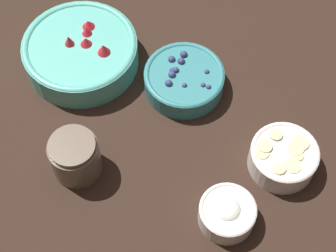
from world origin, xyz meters
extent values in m
plane|color=black|center=(0.00, 0.00, 0.00)|extent=(4.00, 4.00, 0.00)
cylinder|color=#56B7A8|center=(0.27, -0.07, 0.03)|extent=(0.24, 0.24, 0.06)
torus|color=#56B7A8|center=(0.27, -0.07, 0.06)|extent=(0.24, 0.24, 0.02)
cylinder|color=red|center=(0.27, -0.07, 0.05)|extent=(0.19, 0.19, 0.02)
cone|color=red|center=(0.22, -0.07, 0.07)|extent=(0.04, 0.04, 0.03)
cone|color=red|center=(0.29, -0.07, 0.07)|extent=(0.03, 0.03, 0.03)
cone|color=red|center=(0.27, -0.10, 0.07)|extent=(0.04, 0.04, 0.02)
cone|color=red|center=(0.27, -0.12, 0.07)|extent=(0.04, 0.04, 0.02)
cone|color=red|center=(0.26, -0.08, 0.07)|extent=(0.04, 0.04, 0.02)
cylinder|color=teal|center=(0.04, -0.06, 0.02)|extent=(0.17, 0.17, 0.05)
torus|color=teal|center=(0.04, -0.06, 0.04)|extent=(0.17, 0.17, 0.01)
cylinder|color=navy|center=(0.04, -0.06, 0.04)|extent=(0.13, 0.13, 0.01)
sphere|color=navy|center=(0.00, -0.05, 0.05)|extent=(0.01, 0.01, 0.01)
sphere|color=navy|center=(0.06, -0.11, 0.05)|extent=(0.02, 0.02, 0.02)
sphere|color=navy|center=(0.07, -0.03, 0.05)|extent=(0.02, 0.02, 0.02)
sphere|color=navy|center=(0.08, -0.09, 0.05)|extent=(0.02, 0.02, 0.02)
sphere|color=navy|center=(0.00, -0.08, 0.05)|extent=(0.01, 0.01, 0.01)
sphere|color=navy|center=(0.04, -0.04, 0.05)|extent=(0.01, 0.01, 0.01)
sphere|color=navy|center=(0.06, -0.09, 0.05)|extent=(0.02, 0.02, 0.02)
sphere|color=navy|center=(0.07, -0.07, 0.05)|extent=(0.01, 0.01, 0.01)
sphere|color=navy|center=(0.06, -0.07, 0.05)|extent=(0.01, 0.01, 0.01)
sphere|color=navy|center=(0.07, -0.06, 0.05)|extent=(0.02, 0.02, 0.02)
sphere|color=navy|center=(-0.01, -0.04, 0.05)|extent=(0.01, 0.01, 0.01)
cylinder|color=white|center=(-0.18, 0.07, 0.03)|extent=(0.13, 0.13, 0.05)
torus|color=white|center=(-0.18, 0.07, 0.05)|extent=(0.13, 0.13, 0.01)
cylinder|color=beige|center=(-0.18, 0.07, 0.04)|extent=(0.10, 0.10, 0.02)
cylinder|color=beige|center=(-0.18, 0.11, 0.05)|extent=(0.02, 0.02, 0.01)
cylinder|color=beige|center=(-0.14, 0.08, 0.05)|extent=(0.03, 0.03, 0.00)
cylinder|color=beige|center=(-0.20, 0.06, 0.05)|extent=(0.03, 0.03, 0.01)
cylinder|color=beige|center=(-0.14, 0.07, 0.05)|extent=(0.03, 0.03, 0.01)
cylinder|color=beige|center=(-0.20, 0.07, 0.05)|extent=(0.03, 0.03, 0.00)
cylinder|color=beige|center=(-0.21, 0.07, 0.05)|extent=(0.02, 0.02, 0.00)
cylinder|color=beige|center=(-0.16, 0.04, 0.05)|extent=(0.03, 0.03, 0.01)
cylinder|color=beige|center=(-0.20, 0.09, 0.05)|extent=(0.03, 0.03, 0.00)
cylinder|color=beige|center=(-0.21, 0.04, 0.05)|extent=(0.03, 0.03, 0.01)
cylinder|color=silver|center=(-0.10, 0.20, 0.02)|extent=(0.10, 0.10, 0.05)
torus|color=silver|center=(-0.10, 0.20, 0.04)|extent=(0.10, 0.10, 0.01)
cylinder|color=white|center=(-0.10, 0.20, 0.04)|extent=(0.08, 0.08, 0.01)
ellipsoid|color=white|center=(-0.10, 0.20, 0.04)|extent=(0.05, 0.05, 0.02)
cylinder|color=brown|center=(0.20, 0.17, 0.04)|extent=(0.10, 0.10, 0.08)
cylinder|color=#472819|center=(0.20, 0.17, 0.03)|extent=(0.08, 0.08, 0.06)
cylinder|color=brown|center=(0.20, 0.17, 0.09)|extent=(0.09, 0.09, 0.01)
camera|label=1|loc=(-0.09, 0.60, 0.99)|focal=60.00mm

